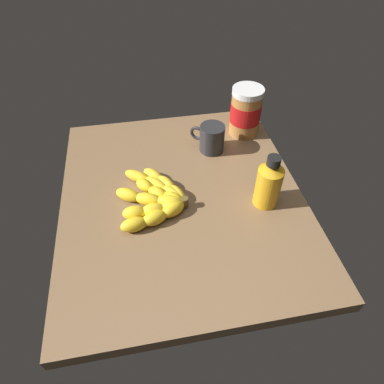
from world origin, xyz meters
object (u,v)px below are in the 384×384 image
object	(u,v)px
coffee_mug	(211,138)
banana_bunch	(155,198)
honey_bottle	(269,183)
peanut_butter_jar	(246,111)

from	to	relation	value
coffee_mug	banana_bunch	bearing A→B (deg)	135.37
honey_bottle	coffee_mug	world-z (taller)	honey_bottle
coffee_mug	honey_bottle	bearing A→B (deg)	-159.29
banana_bunch	honey_bottle	bearing A→B (deg)	-99.54
honey_bottle	peanut_butter_jar	bearing A→B (deg)	-6.02
peanut_butter_jar	coffee_mug	distance (cm)	15.31
banana_bunch	peanut_butter_jar	world-z (taller)	peanut_butter_jar
banana_bunch	honey_bottle	size ratio (longest dim) A/B	1.52
peanut_butter_jar	coffee_mug	size ratio (longest dim) A/B	1.56
peanut_butter_jar	honey_bottle	bearing A→B (deg)	173.98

